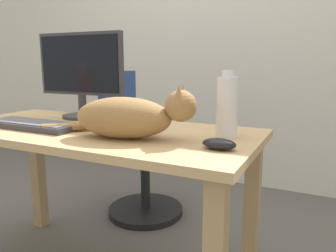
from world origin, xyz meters
name	(u,v)px	position (x,y,z in m)	size (l,w,h in m)	color
back_wall	(212,21)	(0.00, 1.51, 1.30)	(6.00, 0.04, 2.60)	beige
desk	(94,154)	(0.00, 0.00, 0.59)	(1.37, 0.62, 0.70)	tan
office_chair	(138,154)	(-0.19, 0.67, 0.40)	(0.48, 0.48, 0.92)	black
monitor	(81,72)	(-0.22, 0.20, 0.93)	(0.48, 0.20, 0.41)	#333338
keyboard	(32,125)	(-0.24, -0.10, 0.71)	(0.44, 0.15, 0.03)	#333338
cat	(129,116)	(0.24, -0.09, 0.78)	(0.61, 0.25, 0.20)	olive
computer_mouse	(219,144)	(0.58, -0.10, 0.72)	(0.11, 0.06, 0.04)	black
water_bottle	(227,107)	(0.55, 0.08, 0.82)	(0.08, 0.08, 0.24)	silver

